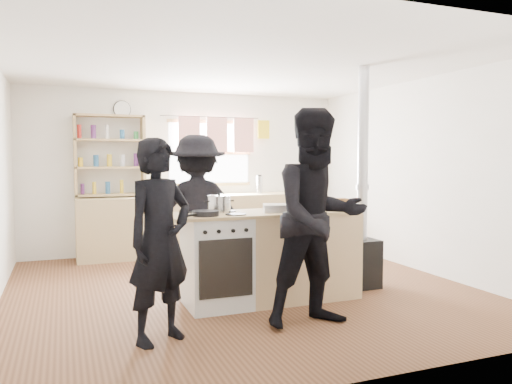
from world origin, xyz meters
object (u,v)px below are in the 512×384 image
Objects in this scene: person_near_left at (160,241)px; person_far at (197,211)px; cooking_island at (272,256)px; flue_heater at (362,231)px; bread_board at (337,205)px; stockpot_stove at (219,204)px; thermos at (259,185)px; person_near_right at (319,218)px; skillet_greens at (206,213)px; stockpot_counter at (301,200)px; roast_tray at (279,208)px.

person_near_left is 0.94× the size of person_far.
cooking_island is 0.79× the size of flue_heater.
bread_board is 0.12× the size of flue_heater.
cooking_island is 1.52m from person_near_left.
thermos is at bearing 60.62° from stockpot_stove.
skillet_greens is at bearing 138.68° from person_near_right.
person_far is at bearing 79.86° from skillet_greens.
stockpot_counter reaches higher than stockpot_stove.
stockpot_counter is 0.11× the size of flue_heater.
roast_tray is at bearing 91.41° from person_near_right.
person_far is at bearing 123.03° from roast_tray.
person_near_left reaches higher than cooking_island.
thermos is 1.00× the size of stockpot_counter.
bread_board is 2.09m from person_near_left.
roast_tray is 1.18m from flue_heater.
skillet_greens reaches higher than cooking_island.
roast_tray is 0.61m from stockpot_stove.
thermos is 0.14× the size of cooking_island.
flue_heater is (1.11, 0.19, -0.33)m from roast_tray.
person_near_left is 0.86× the size of person_near_right.
stockpot_counter is 0.15× the size of person_near_right.
thermos is 0.74× the size of roast_tray.
person_far is (-0.61, 0.94, -0.10)m from roast_tray.
skillet_greens is (-1.70, -2.91, -0.08)m from thermos.
skillet_greens is 0.80m from roast_tray.
bread_board is 1.61m from person_far.
person_near_right reaches higher than person_far.
roast_tray is 1.28× the size of bread_board.
bread_board is at bearing 48.89° from person_near_right.
skillet_greens is 1.16m from stockpot_counter.
person_far is at bearing 141.81° from bread_board.
cooking_island is 8.22× the size of stockpot_stove.
stockpot_counter reaches higher than cooking_island.
person_far is at bearing 109.57° from person_near_right.
stockpot_stove is 1.73m from flue_heater.
person_near_right reaches higher than roast_tray.
person_far is at bearing 156.37° from flue_heater.
person_near_right is at bearing -130.16° from bread_board.
thermos is at bearing 94.52° from flue_heater.
bread_board is (1.45, 0.03, 0.02)m from skillet_greens.
roast_tray reaches higher than cooking_island.
cooking_island is (-0.96, -2.77, -0.57)m from thermos.
skillet_greens is (-0.74, -0.14, 0.49)m from cooking_island.
person_far is at bearing -128.81° from thermos.
thermos reaches higher than skillet_greens.
thermos is 2.43m from person_far.
bread_board is at bearing -34.64° from stockpot_counter.
person_near_left is (-0.54, -0.60, -0.14)m from skillet_greens.
stockpot_counter is at bearing -0.97° from person_near_left.
cooking_island is at bearing 94.91° from person_near_right.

